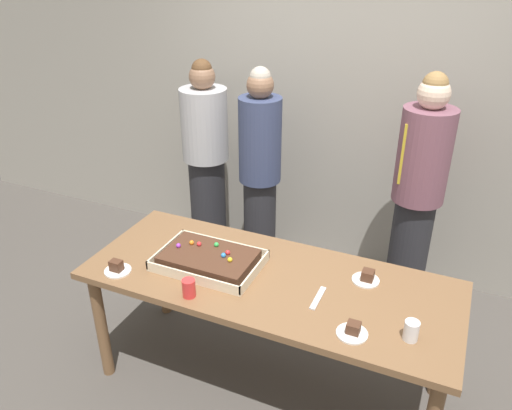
{
  "coord_description": "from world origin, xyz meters",
  "views": [
    {
      "loc": [
        0.87,
        -2.12,
        2.42
      ],
      "look_at": [
        -0.14,
        0.15,
        1.14
      ],
      "focal_mm": 35.36,
      "sensor_mm": 36.0,
      "label": 1
    }
  ],
  "objects_px": {
    "drink_cup_nearest": "(411,331)",
    "person_striped_tie_right": "(206,163)",
    "plated_slice_near_right": "(353,331)",
    "plated_slice_far_left": "(367,278)",
    "person_serving_front": "(417,198)",
    "person_green_shirt_behind": "(260,177)",
    "sheet_cake": "(209,259)",
    "plated_slice_near_left": "(117,268)",
    "party_table": "(269,291)",
    "drink_cup_middle": "(189,288)",
    "cake_server_utensil": "(318,298)"
  },
  "relations": [
    {
      "from": "person_striped_tie_right",
      "to": "drink_cup_nearest",
      "type": "bearing_deg",
      "value": 24.2
    },
    {
      "from": "plated_slice_near_left",
      "to": "cake_server_utensil",
      "type": "distance_m",
      "value": 1.13
    },
    {
      "from": "party_table",
      "to": "plated_slice_far_left",
      "type": "relative_size",
      "value": 13.79
    },
    {
      "from": "party_table",
      "to": "person_green_shirt_behind",
      "type": "height_order",
      "value": "person_green_shirt_behind"
    },
    {
      "from": "sheet_cake",
      "to": "plated_slice_near_left",
      "type": "distance_m",
      "value": 0.51
    },
    {
      "from": "drink_cup_middle",
      "to": "person_striped_tie_right",
      "type": "distance_m",
      "value": 1.62
    },
    {
      "from": "drink_cup_nearest",
      "to": "drink_cup_middle",
      "type": "relative_size",
      "value": 1.0
    },
    {
      "from": "plated_slice_far_left",
      "to": "drink_cup_middle",
      "type": "distance_m",
      "value": 0.96
    },
    {
      "from": "sheet_cake",
      "to": "person_serving_front",
      "type": "height_order",
      "value": "person_serving_front"
    },
    {
      "from": "drink_cup_middle",
      "to": "person_green_shirt_behind",
      "type": "relative_size",
      "value": 0.06
    },
    {
      "from": "plated_slice_near_left",
      "to": "plated_slice_near_right",
      "type": "height_order",
      "value": "plated_slice_near_left"
    },
    {
      "from": "sheet_cake",
      "to": "person_green_shirt_behind",
      "type": "relative_size",
      "value": 0.34
    },
    {
      "from": "person_green_shirt_behind",
      "to": "party_table",
      "type": "bearing_deg",
      "value": 18.5
    },
    {
      "from": "sheet_cake",
      "to": "plated_slice_far_left",
      "type": "xyz_separation_m",
      "value": [
        0.86,
        0.21,
        -0.01
      ]
    },
    {
      "from": "person_serving_front",
      "to": "drink_cup_middle",
      "type": "bearing_deg",
      "value": 7.79
    },
    {
      "from": "person_serving_front",
      "to": "person_striped_tie_right",
      "type": "height_order",
      "value": "person_serving_front"
    },
    {
      "from": "sheet_cake",
      "to": "person_striped_tie_right",
      "type": "xyz_separation_m",
      "value": [
        -0.66,
        1.17,
        0.04
      ]
    },
    {
      "from": "drink_cup_nearest",
      "to": "person_striped_tie_right",
      "type": "distance_m",
      "value": 2.25
    },
    {
      "from": "party_table",
      "to": "drink_cup_middle",
      "type": "xyz_separation_m",
      "value": [
        -0.32,
        -0.32,
        0.14
      ]
    },
    {
      "from": "drink_cup_nearest",
      "to": "person_striped_tie_right",
      "type": "relative_size",
      "value": 0.06
    },
    {
      "from": "sheet_cake",
      "to": "person_serving_front",
      "type": "xyz_separation_m",
      "value": [
        0.98,
        1.11,
        0.09
      ]
    },
    {
      "from": "party_table",
      "to": "person_striped_tie_right",
      "type": "height_order",
      "value": "person_striped_tie_right"
    },
    {
      "from": "drink_cup_middle",
      "to": "person_serving_front",
      "type": "bearing_deg",
      "value": 56.23
    },
    {
      "from": "sheet_cake",
      "to": "plated_slice_far_left",
      "type": "height_order",
      "value": "sheet_cake"
    },
    {
      "from": "person_green_shirt_behind",
      "to": "cake_server_utensil",
      "type": "bearing_deg",
      "value": 28.85
    },
    {
      "from": "party_table",
      "to": "person_green_shirt_behind",
      "type": "xyz_separation_m",
      "value": [
        -0.5,
        1.02,
        0.19
      ]
    },
    {
      "from": "sheet_cake",
      "to": "plated_slice_near_left",
      "type": "xyz_separation_m",
      "value": [
        -0.44,
        -0.27,
        -0.01
      ]
    },
    {
      "from": "sheet_cake",
      "to": "plated_slice_near_right",
      "type": "xyz_separation_m",
      "value": [
        0.9,
        -0.24,
        -0.02
      ]
    },
    {
      "from": "party_table",
      "to": "drink_cup_middle",
      "type": "height_order",
      "value": "drink_cup_middle"
    },
    {
      "from": "plated_slice_far_left",
      "to": "drink_cup_middle",
      "type": "xyz_separation_m",
      "value": [
        -0.82,
        -0.51,
        0.03
      ]
    },
    {
      "from": "plated_slice_far_left",
      "to": "drink_cup_nearest",
      "type": "distance_m",
      "value": 0.47
    },
    {
      "from": "sheet_cake",
      "to": "person_serving_front",
      "type": "bearing_deg",
      "value": 48.44
    },
    {
      "from": "party_table",
      "to": "person_serving_front",
      "type": "bearing_deg",
      "value": 60.14
    },
    {
      "from": "drink_cup_nearest",
      "to": "cake_server_utensil",
      "type": "bearing_deg",
      "value": 166.56
    },
    {
      "from": "cake_server_utensil",
      "to": "person_green_shirt_behind",
      "type": "relative_size",
      "value": 0.12
    },
    {
      "from": "plated_slice_near_left",
      "to": "person_green_shirt_behind",
      "type": "xyz_separation_m",
      "value": [
        0.3,
        1.31,
        0.08
      ]
    },
    {
      "from": "sheet_cake",
      "to": "cake_server_utensil",
      "type": "bearing_deg",
      "value": -3.84
    },
    {
      "from": "person_green_shirt_behind",
      "to": "person_striped_tie_right",
      "type": "height_order",
      "value": "person_green_shirt_behind"
    },
    {
      "from": "sheet_cake",
      "to": "plated_slice_near_right",
      "type": "relative_size",
      "value": 3.92
    },
    {
      "from": "plated_slice_near_left",
      "to": "plated_slice_far_left",
      "type": "bearing_deg",
      "value": 20.27
    },
    {
      "from": "person_green_shirt_behind",
      "to": "sheet_cake",
      "type": "bearing_deg",
      "value": -0.0
    },
    {
      "from": "person_serving_front",
      "to": "person_striped_tie_right",
      "type": "distance_m",
      "value": 1.65
    },
    {
      "from": "plated_slice_near_right",
      "to": "party_table",
      "type": "bearing_deg",
      "value": 154.06
    },
    {
      "from": "plated_slice_near_left",
      "to": "drink_cup_middle",
      "type": "height_order",
      "value": "drink_cup_middle"
    },
    {
      "from": "plated_slice_near_left",
      "to": "drink_cup_nearest",
      "type": "xyz_separation_m",
      "value": [
        1.59,
        0.11,
        0.03
      ]
    },
    {
      "from": "plated_slice_near_right",
      "to": "plated_slice_far_left",
      "type": "distance_m",
      "value": 0.45
    },
    {
      "from": "plated_slice_far_left",
      "to": "cake_server_utensil",
      "type": "bearing_deg",
      "value": -127.14
    },
    {
      "from": "party_table",
      "to": "drink_cup_middle",
      "type": "relative_size",
      "value": 20.69
    },
    {
      "from": "plated_slice_near_right",
      "to": "person_serving_front",
      "type": "relative_size",
      "value": 0.09
    },
    {
      "from": "plated_slice_near_right",
      "to": "drink_cup_middle",
      "type": "distance_m",
      "value": 0.86
    }
  ]
}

